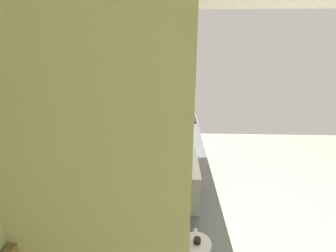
# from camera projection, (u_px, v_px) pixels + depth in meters

# --- Properties ---
(ground_plane) EXTENTS (6.90, 6.90, 0.00)m
(ground_plane) POSITION_uv_depth(u_px,v_px,m) (306.00, 247.00, 2.37)
(ground_plane) COLOR beige
(wall_back) EXTENTS (4.43, 0.12, 2.64)m
(wall_back) POSITION_uv_depth(u_px,v_px,m) (137.00, 127.00, 2.03)
(wall_back) COLOR beige
(wall_back) RESTS_ON ground_plane
(counter_run) EXTENTS (3.56, 0.64, 0.91)m
(counter_run) POSITION_uv_depth(u_px,v_px,m) (176.00, 236.00, 1.93)
(counter_run) COLOR beige
(counter_run) RESTS_ON ground_plane
(upper_cabinets) EXTENTS (2.48, 0.32, 0.72)m
(upper_cabinets) POSITION_uv_depth(u_px,v_px,m) (157.00, 64.00, 1.49)
(upper_cabinets) COLOR beige
(oven_range) EXTENTS (0.60, 0.65, 1.09)m
(oven_range) POSITION_uv_depth(u_px,v_px,m) (177.00, 142.00, 3.90)
(oven_range) COLOR #B7BABF
(oven_range) RESTS_ON ground_plane
(microwave) EXTENTS (0.53, 0.37, 0.28)m
(microwave) POSITION_uv_depth(u_px,v_px,m) (174.00, 177.00, 1.72)
(microwave) COLOR #B7BABF
(microwave) RESTS_ON counter_run
(bowl) EXTENTS (0.18, 0.18, 0.05)m
(bowl) POSITION_uv_depth(u_px,v_px,m) (184.00, 127.00, 3.23)
(bowl) COLOR #D84C47
(bowl) RESTS_ON counter_run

